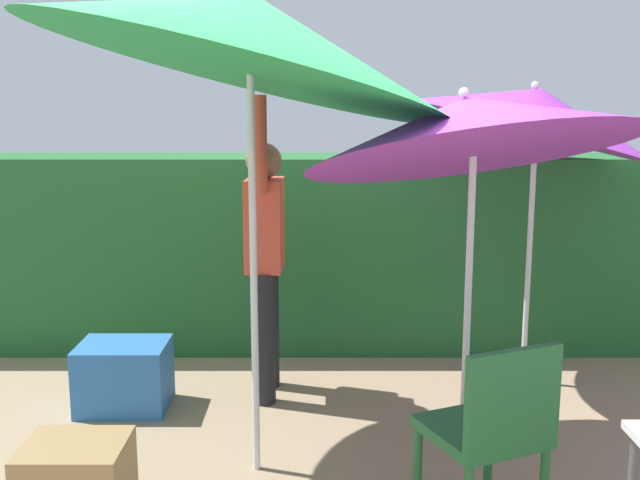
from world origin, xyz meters
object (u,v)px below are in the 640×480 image
(person_vendor, at_px, (265,251))
(chair_plastic, at_px, (492,428))
(crate_cardboard, at_px, (76,478))
(umbrella_yellow, at_px, (248,35))
(umbrella_rainbow, at_px, (469,127))
(umbrella_orange, at_px, (535,111))
(cooler_box, at_px, (124,376))

(person_vendor, height_order, chair_plastic, person_vendor)
(crate_cardboard, bearing_deg, umbrella_yellow, 29.80)
(umbrella_rainbow, relative_size, umbrella_orange, 1.00)
(person_vendor, xyz_separation_m, cooler_box, (-0.85, -0.22, -0.73))
(umbrella_yellow, height_order, person_vendor, umbrella_yellow)
(umbrella_yellow, distance_m, chair_plastic, 2.05)
(umbrella_rainbow, xyz_separation_m, cooler_box, (-1.90, 0.68, -1.52))
(umbrella_rainbow, bearing_deg, cooler_box, 160.46)
(umbrella_yellow, distance_m, person_vendor, 1.53)
(umbrella_orange, height_order, umbrella_yellow, umbrella_yellow)
(umbrella_orange, bearing_deg, chair_plastic, -109.14)
(person_vendor, bearing_deg, umbrella_yellow, -89.63)
(person_vendor, height_order, crate_cardboard, person_vendor)
(umbrella_rainbow, height_order, chair_plastic, umbrella_rainbow)
(umbrella_rainbow, height_order, umbrella_yellow, umbrella_yellow)
(cooler_box, xyz_separation_m, crate_cardboard, (0.08, -1.17, -0.04))
(umbrella_yellow, xyz_separation_m, cooler_box, (-0.86, 0.72, -1.94))
(cooler_box, bearing_deg, chair_plastic, -36.18)
(umbrella_orange, relative_size, cooler_box, 4.01)
(chair_plastic, distance_m, cooler_box, 2.38)
(umbrella_yellow, relative_size, chair_plastic, 2.95)
(person_vendor, height_order, cooler_box, person_vendor)
(person_vendor, bearing_deg, cooler_box, -165.62)
(umbrella_rainbow, height_order, umbrella_orange, umbrella_rainbow)
(person_vendor, distance_m, chair_plastic, 1.97)
(cooler_box, distance_m, crate_cardboard, 1.17)
(umbrella_yellow, relative_size, person_vendor, 1.40)
(cooler_box, height_order, crate_cardboard, cooler_box)
(umbrella_orange, bearing_deg, crate_cardboard, -146.45)
(umbrella_rainbow, height_order, crate_cardboard, umbrella_rainbow)
(umbrella_orange, distance_m, person_vendor, 1.92)
(chair_plastic, height_order, cooler_box, chair_plastic)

